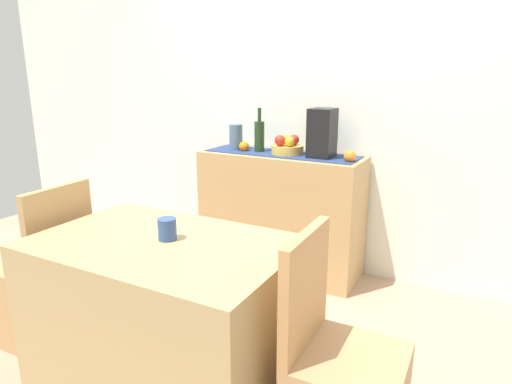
# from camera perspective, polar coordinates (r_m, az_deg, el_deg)

# --- Properties ---
(ground_plane) EXTENTS (6.40, 6.40, 0.02)m
(ground_plane) POSITION_cam_1_polar(r_m,az_deg,el_deg) (2.65, -1.90, -18.22)
(ground_plane) COLOR tan
(ground_plane) RESTS_ON ground
(room_wall_rear) EXTENTS (6.40, 0.06, 2.70)m
(room_wall_rear) POSITION_cam_1_polar(r_m,az_deg,el_deg) (3.29, 8.52, 13.25)
(room_wall_rear) COLOR white
(room_wall_rear) RESTS_ON ground
(sideboard_console) EXTENTS (1.17, 0.42, 0.88)m
(sideboard_console) POSITION_cam_1_polar(r_m,az_deg,el_deg) (3.28, 3.12, -2.75)
(sideboard_console) COLOR tan
(sideboard_console) RESTS_ON ground
(table_runner) EXTENTS (1.10, 0.32, 0.01)m
(table_runner) POSITION_cam_1_polar(r_m,az_deg,el_deg) (3.17, 3.24, 4.93)
(table_runner) COLOR navy
(table_runner) RESTS_ON sideboard_console
(fruit_bowl) EXTENTS (0.23, 0.23, 0.06)m
(fruit_bowl) POSITION_cam_1_polar(r_m,az_deg,el_deg) (3.15, 4.04, 5.45)
(fruit_bowl) COLOR gold
(fruit_bowl) RESTS_ON table_runner
(apple_upper) EXTENTS (0.08, 0.08, 0.08)m
(apple_upper) POSITION_cam_1_polar(r_m,az_deg,el_deg) (3.10, 3.09, 6.61)
(apple_upper) COLOR red
(apple_upper) RESTS_ON fruit_bowl
(apple_front) EXTENTS (0.07, 0.07, 0.07)m
(apple_front) POSITION_cam_1_polar(r_m,az_deg,el_deg) (3.21, 3.79, 6.79)
(apple_front) COLOR #8EB237
(apple_front) RESTS_ON fruit_bowl
(apple_right) EXTENTS (0.07, 0.07, 0.07)m
(apple_right) POSITION_cam_1_polar(r_m,az_deg,el_deg) (3.15, 4.88, 6.68)
(apple_right) COLOR red
(apple_right) RESTS_ON fruit_bowl
(apple_center) EXTENTS (0.07, 0.07, 0.07)m
(apple_center) POSITION_cam_1_polar(r_m,az_deg,el_deg) (3.08, 4.31, 6.45)
(apple_center) COLOR gold
(apple_center) RESTS_ON fruit_bowl
(wine_bottle) EXTENTS (0.07, 0.07, 0.32)m
(wine_bottle) POSITION_cam_1_polar(r_m,az_deg,el_deg) (3.23, 0.43, 7.22)
(wine_bottle) COLOR #203A1C
(wine_bottle) RESTS_ON sideboard_console
(coffee_maker) EXTENTS (0.16, 0.18, 0.33)m
(coffee_maker) POSITION_cam_1_polar(r_m,az_deg,el_deg) (3.04, 8.45, 7.43)
(coffee_maker) COLOR black
(coffee_maker) RESTS_ON sideboard_console
(ceramic_vase) EXTENTS (0.10, 0.10, 0.19)m
(ceramic_vase) POSITION_cam_1_polar(r_m,az_deg,el_deg) (3.33, -2.59, 7.02)
(ceramic_vase) COLOR slate
(ceramic_vase) RESTS_ON sideboard_console
(orange_loose_mid) EXTENTS (0.08, 0.08, 0.08)m
(orange_loose_mid) POSITION_cam_1_polar(r_m,az_deg,el_deg) (2.93, 11.92, 4.50)
(orange_loose_mid) COLOR orange
(orange_loose_mid) RESTS_ON sideboard_console
(orange_loose_near_bowl) EXTENTS (0.07, 0.07, 0.07)m
(orange_loose_near_bowl) POSITION_cam_1_polar(r_m,az_deg,el_deg) (3.27, -1.55, 5.84)
(orange_loose_near_bowl) COLOR orange
(orange_loose_near_bowl) RESTS_ON sideboard_console
(dining_table) EXTENTS (1.14, 0.73, 0.74)m
(dining_table) POSITION_cam_1_polar(r_m,az_deg,el_deg) (2.14, -11.38, -15.41)
(dining_table) COLOR tan
(dining_table) RESTS_ON ground
(coffee_cup) EXTENTS (0.08, 0.08, 0.10)m
(coffee_cup) POSITION_cam_1_polar(r_m,az_deg,el_deg) (1.98, -11.29, -4.67)
(coffee_cup) COLOR #304D88
(coffee_cup) RESTS_ON dining_table
(chair_near_window) EXTENTS (0.41, 0.41, 0.90)m
(chair_near_window) POSITION_cam_1_polar(r_m,az_deg,el_deg) (2.75, -25.12, -11.92)
(chair_near_window) COLOR tan
(chair_near_window) RESTS_ON ground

